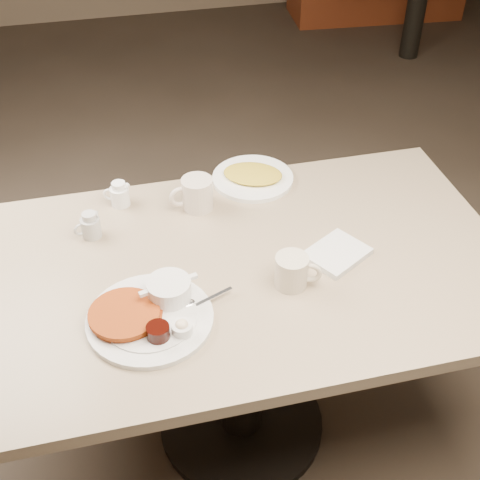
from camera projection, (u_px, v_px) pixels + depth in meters
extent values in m
cube|color=#4C3F33|center=(241.00, 426.00, 2.26)|extent=(7.00, 8.00, 0.02)
cube|color=tan|center=(242.00, 269.00, 1.79)|extent=(1.50, 0.90, 0.04)
cylinder|color=black|center=(241.00, 354.00, 2.02)|extent=(0.14, 0.14, 0.69)
cylinder|color=black|center=(241.00, 422.00, 2.25)|extent=(0.56, 0.56, 0.03)
cylinder|color=silver|center=(150.00, 319.00, 1.61)|extent=(0.39, 0.39, 0.01)
cylinder|color=silver|center=(150.00, 316.00, 1.60)|extent=(0.29, 0.29, 0.00)
cylinder|color=#9C3D0F|center=(126.00, 315.00, 1.60)|extent=(0.22, 0.22, 0.01)
cylinder|color=#9C3D0F|center=(124.00, 314.00, 1.59)|extent=(0.22, 0.22, 0.01)
cylinder|color=silver|center=(169.00, 290.00, 1.64)|extent=(0.14, 0.14, 0.05)
cube|color=silver|center=(144.00, 293.00, 1.60)|extent=(0.03, 0.02, 0.01)
cube|color=silver|center=(192.00, 277.00, 1.65)|extent=(0.03, 0.02, 0.01)
ellipsoid|color=white|center=(163.00, 287.00, 1.63)|extent=(0.06, 0.06, 0.03)
ellipsoid|color=white|center=(176.00, 286.00, 1.63)|extent=(0.06, 0.06, 0.02)
cylinder|color=black|center=(158.00, 332.00, 1.54)|extent=(0.07, 0.07, 0.04)
cylinder|color=silver|center=(182.00, 329.00, 1.55)|extent=(0.06, 0.06, 0.03)
ellipsoid|color=beige|center=(182.00, 325.00, 1.55)|extent=(0.04, 0.04, 0.02)
cube|color=silver|center=(212.00, 298.00, 1.65)|extent=(0.12, 0.06, 0.00)
ellipsoid|color=silver|center=(188.00, 303.00, 1.64)|extent=(0.04, 0.04, 0.01)
cylinder|color=beige|center=(291.00, 271.00, 1.69)|extent=(0.11, 0.11, 0.09)
cylinder|color=black|center=(292.00, 260.00, 1.66)|extent=(0.09, 0.09, 0.01)
torus|color=beige|center=(310.00, 273.00, 1.68)|extent=(0.06, 0.04, 0.06)
cube|color=silver|center=(337.00, 254.00, 1.80)|extent=(0.21, 0.20, 0.02)
cylinder|color=beige|center=(197.00, 194.00, 1.95)|extent=(0.10, 0.10, 0.10)
torus|color=beige|center=(180.00, 197.00, 1.94)|extent=(0.07, 0.02, 0.07)
cylinder|color=#B7B6B3|center=(91.00, 227.00, 1.86)|extent=(0.06, 0.06, 0.06)
cylinder|color=#B7B6B3|center=(89.00, 216.00, 1.83)|extent=(0.04, 0.04, 0.02)
cone|color=#B7B6B3|center=(97.00, 215.00, 1.84)|extent=(0.02, 0.02, 0.02)
torus|color=#B7B6B3|center=(81.00, 230.00, 1.84)|extent=(0.04, 0.02, 0.04)
cylinder|color=white|center=(120.00, 196.00, 1.97)|extent=(0.07, 0.07, 0.06)
cylinder|color=white|center=(118.00, 186.00, 1.95)|extent=(0.05, 0.05, 0.02)
cone|color=white|center=(126.00, 187.00, 1.95)|extent=(0.02, 0.02, 0.02)
torus|color=white|center=(110.00, 194.00, 1.97)|extent=(0.04, 0.02, 0.04)
cylinder|color=white|center=(253.00, 178.00, 2.09)|extent=(0.35, 0.35, 0.01)
ellipsoid|color=gold|center=(253.00, 174.00, 2.08)|extent=(0.23, 0.20, 0.02)
cylinder|color=black|center=(416.00, 6.00, 4.42)|extent=(0.14, 0.14, 0.71)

